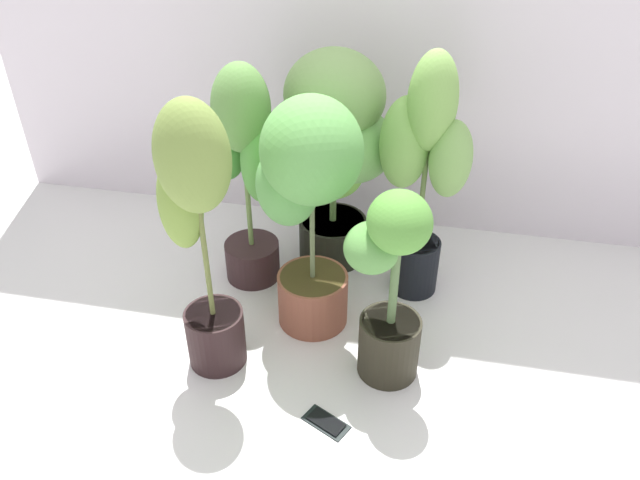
{
  "coord_description": "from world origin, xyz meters",
  "views": [
    {
      "loc": [
        0.35,
        -1.54,
        1.53
      ],
      "look_at": [
        -0.0,
        0.19,
        0.31
      ],
      "focal_mm": 34.4,
      "sensor_mm": 36.0,
      "label": 1
    }
  ],
  "objects": [
    {
      "name": "ground_plane",
      "position": [
        0.0,
        0.0,
        0.0
      ],
      "size": [
        8.0,
        8.0,
        0.0
      ],
      "primitive_type": "plane",
      "color": "silver",
      "rests_on": "ground"
    },
    {
      "name": "potted_plant_center",
      "position": [
        -0.03,
        0.13,
        0.53
      ],
      "size": [
        0.46,
        0.46,
        0.86
      ],
      "color": "brown",
      "rests_on": "ground"
    },
    {
      "name": "cell_phone",
      "position": [
        0.12,
        -0.34,
        0.0
      ],
      "size": [
        0.16,
        0.13,
        0.01
      ],
      "rotation": [
        0.0,
        0.0,
        -2.03
      ],
      "color": "black",
      "rests_on": "ground"
    },
    {
      "name": "potted_plant_front_right",
      "position": [
        0.26,
        -0.07,
        0.36
      ],
      "size": [
        0.3,
        0.27,
        0.68
      ],
      "color": "#2B271B",
      "rests_on": "ground"
    },
    {
      "name": "potted_plant_back_center",
      "position": [
        -0.02,
        0.53,
        0.54
      ],
      "size": [
        0.56,
        0.48,
        0.88
      ],
      "color": "black",
      "rests_on": "ground"
    },
    {
      "name": "potted_plant_front_left",
      "position": [
        -0.3,
        -0.14,
        0.55
      ],
      "size": [
        0.3,
        0.26,
        0.94
      ],
      "color": "#2F1D1E",
      "rests_on": "ground"
    },
    {
      "name": "potted_plant_back_left",
      "position": [
        -0.3,
        0.33,
        0.51
      ],
      "size": [
        0.31,
        0.24,
        0.88
      ],
      "color": "#322021",
      "rests_on": "ground"
    },
    {
      "name": "potted_plant_back_right",
      "position": [
        0.32,
        0.38,
        0.54
      ],
      "size": [
        0.37,
        0.25,
        0.94
      ],
      "color": "black",
      "rests_on": "ground"
    }
  ]
}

